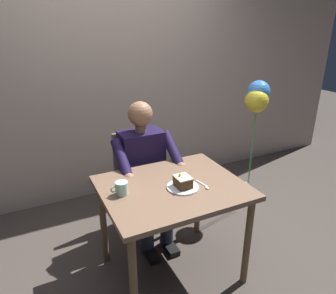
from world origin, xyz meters
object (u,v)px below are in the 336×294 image
(dining_table, at_px, (172,197))
(chair, at_px, (139,177))
(dessert_spoon, at_px, (205,186))
(coffee_cup, at_px, (121,188))
(seated_person, at_px, (146,171))
(cake_slice, at_px, (183,181))
(balloon_display, at_px, (255,112))

(dining_table, xyz_separation_m, chair, (0.00, -0.67, -0.15))
(dessert_spoon, bearing_deg, coffee_cup, -15.21)
(chair, xyz_separation_m, seated_person, (0.00, 0.17, 0.14))
(seated_person, xyz_separation_m, cake_slice, (-0.05, 0.56, 0.16))
(chair, height_order, coffee_cup, chair)
(dining_table, xyz_separation_m, coffee_cup, (0.35, -0.04, 0.14))
(seated_person, bearing_deg, cake_slice, 95.12)
(seated_person, relative_size, coffee_cup, 10.30)
(chair, bearing_deg, cake_slice, 93.90)
(chair, relative_size, seated_person, 0.74)
(cake_slice, bearing_deg, seated_person, -84.88)
(seated_person, height_order, cake_slice, seated_person)
(dining_table, height_order, seated_person, seated_person)
(dining_table, height_order, coffee_cup, coffee_cup)
(dessert_spoon, bearing_deg, chair, -75.95)
(chair, distance_m, dessert_spoon, 0.84)
(cake_slice, bearing_deg, dining_table, -49.39)
(chair, height_order, dessert_spoon, chair)
(seated_person, bearing_deg, coffee_cup, 52.31)
(balloon_display, bearing_deg, coffee_cup, 16.94)
(dessert_spoon, bearing_deg, balloon_display, -147.14)
(seated_person, distance_m, balloon_display, 1.18)
(coffee_cup, bearing_deg, balloon_display, -163.06)
(coffee_cup, bearing_deg, dining_table, 173.17)
(balloon_display, bearing_deg, cake_slice, 27.16)
(dining_table, distance_m, dessert_spoon, 0.24)
(dining_table, xyz_separation_m, cake_slice, (-0.05, 0.06, 0.14))
(chair, distance_m, coffee_cup, 0.78)
(coffee_cup, bearing_deg, chair, -119.20)
(dining_table, relative_size, coffee_cup, 8.24)
(coffee_cup, distance_m, dessert_spoon, 0.57)
(seated_person, distance_m, coffee_cup, 0.60)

